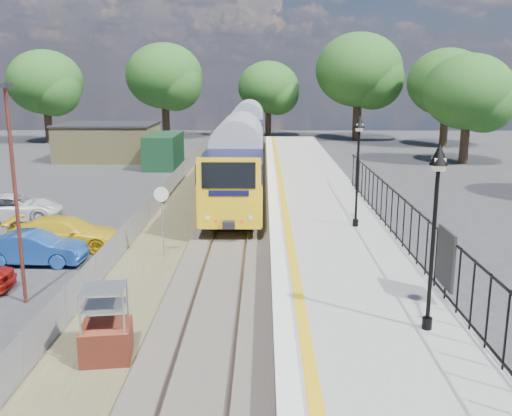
{
  "coord_description": "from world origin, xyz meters",
  "views": [
    {
      "loc": [
        1.44,
        -17.14,
        6.98
      ],
      "look_at": [
        1.15,
        4.55,
        2.0
      ],
      "focal_mm": 40.0,
      "sensor_mm": 36.0,
      "label": 1
    }
  ],
  "objects_px": {
    "train": "(245,139)",
    "brick_plinth": "(106,325)",
    "victorian_lamp_north": "(359,145)",
    "speed_sign": "(162,210)",
    "car_white": "(13,208)",
    "carpark_lamp": "(14,181)",
    "car_blue": "(34,248)",
    "victorian_lamp_south": "(436,195)",
    "car_yellow": "(66,233)"
  },
  "relations": [
    {
      "from": "victorian_lamp_north",
      "to": "car_white",
      "type": "xyz_separation_m",
      "value": [
        -16.34,
        4.29,
        -3.64
      ]
    },
    {
      "from": "train",
      "to": "car_yellow",
      "type": "distance_m",
      "value": 22.12
    },
    {
      "from": "victorian_lamp_north",
      "to": "car_blue",
      "type": "relative_size",
      "value": 1.2
    },
    {
      "from": "brick_plinth",
      "to": "car_white",
      "type": "distance_m",
      "value": 16.64
    },
    {
      "from": "victorian_lamp_south",
      "to": "carpark_lamp",
      "type": "xyz_separation_m",
      "value": [
        -11.61,
        3.74,
        -0.39
      ]
    },
    {
      "from": "brick_plinth",
      "to": "carpark_lamp",
      "type": "height_order",
      "value": "carpark_lamp"
    },
    {
      "from": "speed_sign",
      "to": "carpark_lamp",
      "type": "bearing_deg",
      "value": -128.05
    },
    {
      "from": "victorian_lamp_north",
      "to": "train",
      "type": "distance_m",
      "value": 21.28
    },
    {
      "from": "train",
      "to": "victorian_lamp_north",
      "type": "bearing_deg",
      "value": -75.52
    },
    {
      "from": "victorian_lamp_south",
      "to": "speed_sign",
      "type": "height_order",
      "value": "victorian_lamp_south"
    },
    {
      "from": "victorian_lamp_south",
      "to": "car_yellow",
      "type": "distance_m",
      "value": 15.9
    },
    {
      "from": "car_yellow",
      "to": "speed_sign",
      "type": "bearing_deg",
      "value": -106.02
    },
    {
      "from": "car_blue",
      "to": "car_yellow",
      "type": "height_order",
      "value": "car_yellow"
    },
    {
      "from": "victorian_lamp_south",
      "to": "brick_plinth",
      "type": "height_order",
      "value": "victorian_lamp_south"
    },
    {
      "from": "car_white",
      "to": "carpark_lamp",
      "type": "bearing_deg",
      "value": -167.83
    },
    {
      "from": "brick_plinth",
      "to": "speed_sign",
      "type": "height_order",
      "value": "speed_sign"
    },
    {
      "from": "victorian_lamp_south",
      "to": "car_yellow",
      "type": "bearing_deg",
      "value": 142.11
    },
    {
      "from": "train",
      "to": "car_white",
      "type": "height_order",
      "value": "train"
    },
    {
      "from": "car_yellow",
      "to": "car_white",
      "type": "xyz_separation_m",
      "value": [
        -4.32,
        4.78,
        -0.01
      ]
    },
    {
      "from": "carpark_lamp",
      "to": "car_blue",
      "type": "xyz_separation_m",
      "value": [
        -1.17,
        3.8,
        -3.27
      ]
    },
    {
      "from": "train",
      "to": "carpark_lamp",
      "type": "bearing_deg",
      "value": -102.86
    },
    {
      "from": "car_blue",
      "to": "car_yellow",
      "type": "relative_size",
      "value": 0.82
    },
    {
      "from": "train",
      "to": "brick_plinth",
      "type": "bearing_deg",
      "value": -94.69
    },
    {
      "from": "carpark_lamp",
      "to": "car_yellow",
      "type": "height_order",
      "value": "carpark_lamp"
    },
    {
      "from": "train",
      "to": "car_white",
      "type": "distance_m",
      "value": 19.69
    },
    {
      "from": "victorian_lamp_north",
      "to": "carpark_lamp",
      "type": "relative_size",
      "value": 0.67
    },
    {
      "from": "brick_plinth",
      "to": "speed_sign",
      "type": "xyz_separation_m",
      "value": [
        0.0,
        8.31,
        1.02
      ]
    },
    {
      "from": "victorian_lamp_north",
      "to": "brick_plinth",
      "type": "distance_m",
      "value": 13.1
    },
    {
      "from": "speed_sign",
      "to": "carpark_lamp",
      "type": "relative_size",
      "value": 0.42
    },
    {
      "from": "speed_sign",
      "to": "car_white",
      "type": "bearing_deg",
      "value": 145.22
    },
    {
      "from": "victorian_lamp_north",
      "to": "speed_sign",
      "type": "relative_size",
      "value": 1.6
    },
    {
      "from": "victorian_lamp_south",
      "to": "train",
      "type": "height_order",
      "value": "victorian_lamp_south"
    },
    {
      "from": "victorian_lamp_north",
      "to": "speed_sign",
      "type": "bearing_deg",
      "value": -167.91
    },
    {
      "from": "carpark_lamp",
      "to": "victorian_lamp_south",
      "type": "bearing_deg",
      "value": -17.86
    },
    {
      "from": "speed_sign",
      "to": "carpark_lamp",
      "type": "height_order",
      "value": "carpark_lamp"
    },
    {
      "from": "victorian_lamp_south",
      "to": "victorian_lamp_north",
      "type": "height_order",
      "value": "same"
    },
    {
      "from": "victorian_lamp_south",
      "to": "carpark_lamp",
      "type": "height_order",
      "value": "carpark_lamp"
    },
    {
      "from": "train",
      "to": "victorian_lamp_south",
      "type": "bearing_deg",
      "value": -79.78
    },
    {
      "from": "victorian_lamp_south",
      "to": "car_white",
      "type": "bearing_deg",
      "value": 139.17
    },
    {
      "from": "victorian_lamp_south",
      "to": "train",
      "type": "xyz_separation_m",
      "value": [
        -5.5,
        30.52,
        -1.96
      ]
    },
    {
      "from": "speed_sign",
      "to": "car_white",
      "type": "height_order",
      "value": "speed_sign"
    },
    {
      "from": "carpark_lamp",
      "to": "car_white",
      "type": "xyz_separation_m",
      "value": [
        -4.93,
        10.55,
        -3.24
      ]
    },
    {
      "from": "speed_sign",
      "to": "victorian_lamp_south",
      "type": "bearing_deg",
      "value": -46.01
    },
    {
      "from": "brick_plinth",
      "to": "car_white",
      "type": "bearing_deg",
      "value": 120.9
    },
    {
      "from": "train",
      "to": "carpark_lamp",
      "type": "distance_m",
      "value": 27.51
    },
    {
      "from": "brick_plinth",
      "to": "car_white",
      "type": "height_order",
      "value": "brick_plinth"
    },
    {
      "from": "car_blue",
      "to": "victorian_lamp_north",
      "type": "bearing_deg",
      "value": -77.64
    },
    {
      "from": "victorian_lamp_south",
      "to": "car_white",
      "type": "xyz_separation_m",
      "value": [
        -16.54,
        14.29,
        -3.64
      ]
    },
    {
      "from": "car_white",
      "to": "car_blue",
      "type": "bearing_deg",
      "value": -163.79
    },
    {
      "from": "train",
      "to": "car_yellow",
      "type": "relative_size",
      "value": 8.77
    }
  ]
}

